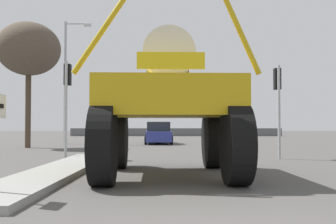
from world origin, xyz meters
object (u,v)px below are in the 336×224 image
(sedan_ahead, at_px, (158,133))
(traffic_signal_near_left, at_px, (67,88))
(oversize_sprayer, at_px, (168,106))
(bare_tree_left, at_px, (29,49))
(traffic_signal_near_right, at_px, (278,91))
(streetlight_far_left, at_px, (67,76))

(sedan_ahead, relative_size, traffic_signal_near_left, 1.09)
(oversize_sprayer, xyz_separation_m, bare_tree_left, (-8.14, 12.24, 3.85))
(sedan_ahead, distance_m, bare_tree_left, 10.08)
(traffic_signal_near_left, relative_size, bare_tree_left, 0.53)
(oversize_sprayer, bearing_deg, sedan_ahead, 0.33)
(traffic_signal_near_right, height_order, bare_tree_left, bare_tree_left)
(traffic_signal_near_right, xyz_separation_m, streetlight_far_left, (-11.38, 11.47, 2.01))
(sedan_ahead, xyz_separation_m, traffic_signal_near_right, (5.10, -11.86, 1.96))
(oversize_sprayer, relative_size, sedan_ahead, 1.31)
(traffic_signal_near_right, bearing_deg, streetlight_far_left, 134.76)
(sedan_ahead, distance_m, streetlight_far_left, 7.44)
(sedan_ahead, height_order, streetlight_far_left, streetlight_far_left)
(streetlight_far_left, bearing_deg, oversize_sprayer, -66.98)
(sedan_ahead, bearing_deg, traffic_signal_near_left, 161.63)
(oversize_sprayer, xyz_separation_m, traffic_signal_near_left, (-4.02, 5.16, 0.97))
(traffic_signal_near_right, distance_m, bare_tree_left, 14.64)
(traffic_signal_near_right, height_order, streetlight_far_left, streetlight_far_left)
(traffic_signal_near_left, xyz_separation_m, streetlight_far_left, (-3.04, 11.48, 1.88))
(traffic_signal_near_right, relative_size, bare_tree_left, 0.50)
(sedan_ahead, bearing_deg, streetlight_far_left, 90.42)
(sedan_ahead, xyz_separation_m, traffic_signal_near_left, (-3.24, -11.86, 2.09))
(sedan_ahead, bearing_deg, oversize_sprayer, 179.55)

